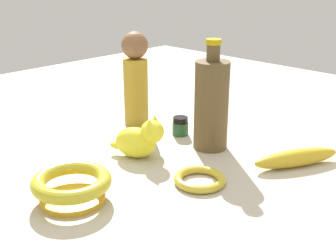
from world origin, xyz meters
The scene contains 8 objects.
ground centered at (0.00, 0.00, 0.00)m, with size 2.00×2.00×0.00m, color #BCB29E.
bottle_tall centered at (-0.01, -0.12, 0.10)m, with size 0.08×0.08×0.25m.
bangle centered at (-0.11, 0.03, 0.01)m, with size 0.10×0.10×0.02m, color gold.
person_figure_adult centered at (0.22, -0.11, 0.12)m, with size 0.09×0.09×0.24m.
bowl centered at (0.01, 0.23, 0.03)m, with size 0.14×0.14×0.05m.
cat_figurine centered at (0.06, 0.02, 0.04)m, with size 0.12×0.09×0.10m.
banana centered at (-0.20, -0.17, 0.02)m, with size 0.19×0.04×0.04m, color gold.
nail_polish_jar centered at (0.09, -0.13, 0.02)m, with size 0.04×0.04×0.04m.
Camera 1 is at (-0.58, 0.60, 0.39)m, focal length 46.58 mm.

